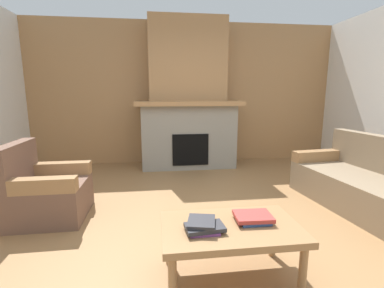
# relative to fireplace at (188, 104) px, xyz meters

# --- Properties ---
(ground) EXTENTS (9.00, 9.00, 0.00)m
(ground) POSITION_rel_fireplace_xyz_m (0.00, -2.62, -1.16)
(ground) COLOR olive
(wall_back_wood_panel) EXTENTS (6.00, 0.12, 2.70)m
(wall_back_wood_panel) POSITION_rel_fireplace_xyz_m (0.00, 0.38, 0.19)
(wall_back_wood_panel) COLOR #A87A4C
(wall_back_wood_panel) RESTS_ON ground
(fireplace) EXTENTS (1.90, 0.82, 2.70)m
(fireplace) POSITION_rel_fireplace_xyz_m (0.00, 0.00, 0.00)
(fireplace) COLOR gray
(fireplace) RESTS_ON ground
(couch) EXTENTS (1.03, 1.88, 0.85)m
(couch) POSITION_rel_fireplace_xyz_m (1.92, -2.29, -0.88)
(couch) COLOR #847056
(couch) RESTS_ON ground
(armchair) EXTENTS (0.77, 0.77, 0.85)m
(armchair) POSITION_rel_fireplace_xyz_m (-1.82, -2.03, -0.87)
(armchair) COLOR brown
(armchair) RESTS_ON ground
(coffee_table) EXTENTS (1.00, 0.60, 0.43)m
(coffee_table) POSITION_rel_fireplace_xyz_m (-0.06, -3.29, -0.79)
(coffee_table) COLOR #997047
(coffee_table) RESTS_ON ground
(book_stack_near_edge) EXTENTS (0.28, 0.24, 0.07)m
(book_stack_near_edge) POSITION_rel_fireplace_xyz_m (-0.28, -3.34, -0.70)
(book_stack_near_edge) COLOR #7A3D84
(book_stack_near_edge) RESTS_ON coffee_table
(book_stack_center) EXTENTS (0.28, 0.22, 0.05)m
(book_stack_center) POSITION_rel_fireplace_xyz_m (0.12, -3.25, -0.70)
(book_stack_center) COLOR #335699
(book_stack_center) RESTS_ON coffee_table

